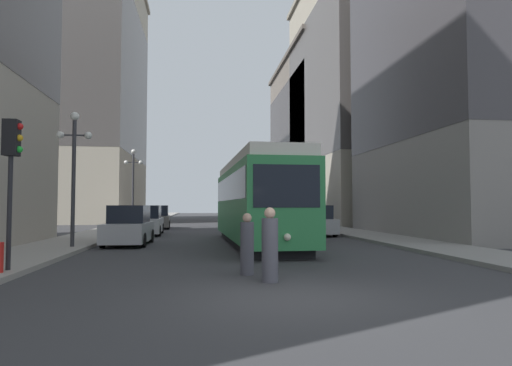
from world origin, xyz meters
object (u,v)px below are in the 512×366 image
object	(u,v)px
parked_car_left_mid	(129,227)
pedestrian_crossing_near	(247,246)
streetcar	(256,199)
parked_car_right_far	(315,222)
traffic_light_near_left	(12,154)
pedestrian_crossing_far	(270,247)
lamp_post_left_near	(74,158)
parked_car_left_near	(147,221)
lamp_post_left_far	(133,176)
transit_bus	(274,204)
parked_car_left_far	(158,218)

from	to	relation	value
parked_car_left_mid	pedestrian_crossing_near	xyz separation A→B (m)	(4.45, -9.58, -0.09)
streetcar	parked_car_left_mid	size ratio (longest dim) A/B	3.01
parked_car_right_far	traffic_light_near_left	size ratio (longest dim) A/B	1.10
pedestrian_crossing_far	traffic_light_near_left	world-z (taller)	traffic_light_near_left
parked_car_right_far	lamp_post_left_near	bearing A→B (deg)	32.09
parked_car_left_near	lamp_post_left_far	world-z (taller)	lamp_post_left_far
transit_bus	parked_car_left_near	size ratio (longest dim) A/B	2.61
parked_car_right_far	pedestrian_crossing_far	distance (m)	16.94
pedestrian_crossing_far	lamp_post_left_far	bearing A→B (deg)	176.68
traffic_light_near_left	lamp_post_left_near	bearing A→B (deg)	91.85
streetcar	parked_car_right_far	world-z (taller)	streetcar
transit_bus	parked_car_left_far	size ratio (longest dim) A/B	2.93
parked_car_left_mid	parked_car_left_far	bearing A→B (deg)	91.38
parked_car_right_far	pedestrian_crossing_far	world-z (taller)	parked_car_right_far
parked_car_left_mid	lamp_post_left_far	distance (m)	15.06
parked_car_left_near	traffic_light_near_left	xyz separation A→B (m)	(-1.68, -16.20, 2.32)
pedestrian_crossing_near	lamp_post_left_near	bearing A→B (deg)	-145.61
parked_car_left_mid	traffic_light_near_left	distance (m)	9.43
parked_car_left_far	lamp_post_left_near	world-z (taller)	lamp_post_left_near
parked_car_left_near	pedestrian_crossing_near	bearing A→B (deg)	-76.40
parked_car_left_near	parked_car_left_far	bearing A→B (deg)	88.77
pedestrian_crossing_far	pedestrian_crossing_near	bearing A→B (deg)	-179.00
lamp_post_left_far	parked_car_left_mid	bearing A→B (deg)	-82.57
pedestrian_crossing_near	parked_car_left_mid	bearing A→B (deg)	-161.60
parked_car_left_mid	pedestrian_crossing_far	bearing A→B (deg)	-64.32
transit_bus	pedestrian_crossing_near	bearing A→B (deg)	-103.15
parked_car_left_near	parked_car_right_far	xyz separation A→B (m)	(10.18, -1.91, -0.00)
pedestrian_crossing_far	traffic_light_near_left	xyz separation A→B (m)	(-6.55, 1.79, 2.34)
transit_bus	lamp_post_left_near	xyz separation A→B (m)	(-11.42, -18.78, 1.82)
parked_car_right_far	traffic_light_near_left	world-z (taller)	traffic_light_near_left
parked_car_left_mid	parked_car_left_near	bearing A→B (deg)	91.38
traffic_light_near_left	lamp_post_left_far	size ratio (longest dim) A/B	0.65
pedestrian_crossing_far	traffic_light_near_left	size ratio (longest dim) A/B	0.45
parked_car_right_far	lamp_post_left_far	distance (m)	15.57
parked_car_left_far	lamp_post_left_near	size ratio (longest dim) A/B	0.79
parked_car_right_far	lamp_post_left_near	xyz separation A→B (m)	(-12.08, -7.56, 2.92)
parked_car_left_near	pedestrian_crossing_far	bearing A→B (deg)	-76.10
streetcar	lamp_post_left_near	size ratio (longest dim) A/B	2.41
parked_car_left_mid	pedestrian_crossing_near	size ratio (longest dim) A/B	2.73
pedestrian_crossing_near	lamp_post_left_near	distance (m)	10.15
parked_car_right_far	pedestrian_crossing_near	xyz separation A→B (m)	(-5.73, -14.89, -0.09)
transit_bus	traffic_light_near_left	distance (m)	27.89
transit_bus	parked_car_left_mid	world-z (taller)	transit_bus
pedestrian_crossing_far	lamp_post_left_far	size ratio (longest dim) A/B	0.29
parked_car_left_mid	lamp_post_left_far	world-z (taller)	lamp_post_left_far
parked_car_left_near	traffic_light_near_left	world-z (taller)	traffic_light_near_left
parked_car_left_near	parked_car_right_far	size ratio (longest dim) A/B	1.14
parked_car_left_near	pedestrian_crossing_near	size ratio (longest dim) A/B	3.03
pedestrian_crossing_far	traffic_light_near_left	bearing A→B (deg)	-123.58
parked_car_left_near	pedestrian_crossing_far	xyz separation A→B (m)	(4.87, -17.99, -0.02)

